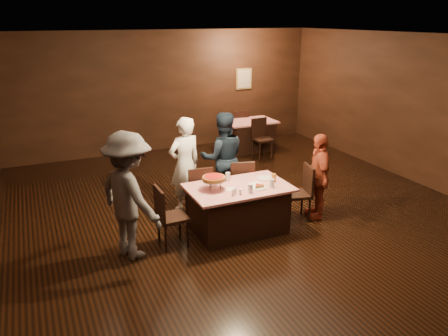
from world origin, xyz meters
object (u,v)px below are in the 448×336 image
Objects in this scene: main_table at (238,209)px; plate_empty at (265,178)px; diner_navy_hoodie at (223,158)px; diner_red_shirt at (318,176)px; chair_end_left at (172,216)px; glass_front_right at (272,183)px; diner_grey_knit at (129,196)px; back_table at (249,135)px; glass_back at (228,177)px; chair_back_far at (239,127)px; pizza_stand at (214,178)px; chair_end_right at (297,193)px; chair_back_near at (262,139)px; chair_far_right at (240,184)px; chair_far_left at (198,191)px; glass_front_left at (250,188)px; glass_amber at (274,178)px; diner_white_jacket at (185,164)px.

plate_empty is (0.55, 0.15, 0.39)m from main_table.
main_table is 0.94× the size of diner_navy_hoodie.
main_table is at bearing -71.36° from diner_red_shirt.
glass_front_right is at bearing -101.13° from chair_end_left.
diner_grey_knit is at bearing 91.22° from chair_end_left.
glass_back reaches higher than back_table.
pizza_stand reaches higher than chair_back_far.
chair_end_right is at bearing 0.00° from main_table.
plate_empty reaches higher than back_table.
chair_back_near is at bearing 52.31° from glass_back.
main_table is 0.69m from glass_front_right.
diner_grey_knit reaches higher than chair_back_near.
chair_far_right is 1.68m from chair_end_left.
chair_far_left reaches higher than plate_empty.
diner_navy_hoodie is at bearing 81.91° from glass_front_left.
back_table is 5.20× the size of plate_empty.
chair_end_right is 0.65m from plate_empty.
main_table is 0.70m from pizza_stand.
glass_back is at bearing 133.06° from chair_far_left.
diner_navy_hoodie is at bearing 104.99° from glass_amber.
chair_end_right is at bearing -78.38° from diner_red_shirt.
chair_end_right reaches higher than glass_back.
diner_white_jacket is 1.44m from plate_empty.
glass_front_left is (-2.21, -3.59, 0.37)m from chair_back_near.
chair_back_near reaches higher than glass_front_left.
chair_back_near is 2.91m from diner_navy_hoodie.
diner_white_jacket is (-0.48, 1.15, 0.46)m from main_table.
main_table is 0.85m from chair_far_right.
back_table is 0.61m from chair_back_far.
chair_back_far is at bearing 65.67° from glass_front_left.
diner_navy_hoodie is at bearing -135.45° from chair_back_near.
chair_far_left reaches higher than glass_front_left.
chair_end_right is at bearing 139.62° from diner_navy_hoodie.
chair_back_far is 0.56× the size of diner_white_jacket.
glass_amber is 0.74m from glass_back.
glass_amber is (1.08, -1.20, -0.01)m from diner_white_jacket.
glass_back is (0.35, -0.45, 0.37)m from chair_far_left.
glass_front_right is at bearing -118.79° from chair_back_near.
chair_back_near is at bearing 58.38° from glass_front_left.
chair_far_left is 0.68m from glass_back.
plate_empty is at bearing 41.99° from glass_front_left.
chair_far_right is at bearing -119.87° from back_table.
diner_grey_knit is (-3.98, -4.03, 0.54)m from back_table.
chair_back_near is (2.66, 2.54, 0.00)m from chair_far_left.
chair_far_right is 0.64× the size of diner_red_shirt.
plate_empty is (0.95, 0.10, -0.17)m from pizza_stand.
diner_grey_knit reaches higher than chair_far_right.
diner_red_shirt is at bearing -3.41° from pizza_stand.
glass_back is (-0.60, 0.15, 0.06)m from plate_empty.
pizza_stand is 0.58m from glass_front_left.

